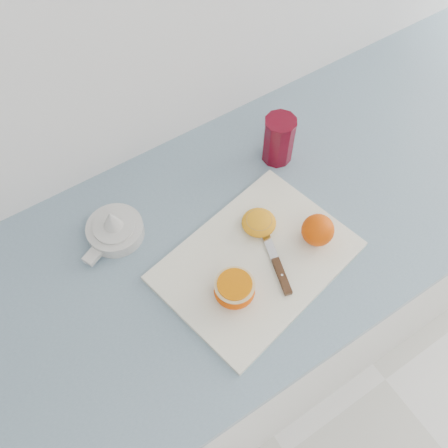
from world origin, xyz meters
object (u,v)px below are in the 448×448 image
at_px(cutting_board, 256,261).
at_px(red_tumbler, 278,141).
at_px(half_orange, 234,289).
at_px(counter, 245,303).
at_px(citrus_juicer, 114,229).

bearing_deg(cutting_board, red_tumbler, 45.26).
bearing_deg(half_orange, red_tumbler, 40.65).
distance_m(counter, half_orange, 0.51).
height_order(cutting_board, half_orange, half_orange).
bearing_deg(citrus_juicer, half_orange, -63.43).
bearing_deg(counter, citrus_juicer, 153.21).
xyz_separation_m(half_orange, red_tumbler, (0.28, 0.24, 0.02)).
relative_size(half_orange, red_tumbler, 0.67).
bearing_deg(red_tumbler, citrus_juicer, 178.02).
relative_size(cutting_board, half_orange, 4.80).
xyz_separation_m(cutting_board, red_tumbler, (0.20, 0.20, 0.05)).
bearing_deg(citrus_juicer, counter, -26.79).
bearing_deg(half_orange, citrus_juicer, 116.57).
distance_m(counter, cutting_board, 0.46).
relative_size(counter, citrus_juicer, 16.07).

